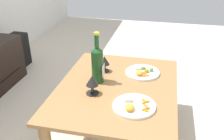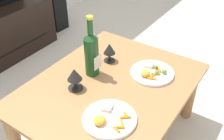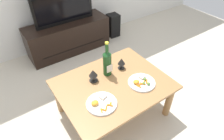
{
  "view_description": "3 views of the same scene",
  "coord_description": "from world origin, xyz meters",
  "views": [
    {
      "loc": [
        -1.52,
        -0.3,
        1.34
      ],
      "look_at": [
        0.02,
        0.04,
        0.54
      ],
      "focal_mm": 40.64,
      "sensor_mm": 36.0,
      "label": 1
    },
    {
      "loc": [
        -0.99,
        -0.68,
        1.4
      ],
      "look_at": [
        0.05,
        0.02,
        0.5
      ],
      "focal_mm": 43.11,
      "sensor_mm": 36.0,
      "label": 2
    },
    {
      "loc": [
        -0.77,
        -1.09,
        1.71
      ],
      "look_at": [
        0.03,
        0.07,
        0.54
      ],
      "focal_mm": 30.61,
      "sensor_mm": 36.0,
      "label": 3
    }
  ],
  "objects": [
    {
      "name": "goblet_left",
      "position": [
        -0.13,
        0.14,
        0.52
      ],
      "size": [
        0.09,
        0.09,
        0.13
      ],
      "color": "black",
      "rests_on": "dining_table"
    },
    {
      "name": "floor_speaker",
      "position": [
        0.97,
        1.39,
        0.19
      ],
      "size": [
        0.19,
        0.19,
        0.39
      ],
      "primitive_type": "cube",
      "rotation": [
        0.0,
        0.0,
        -0.04
      ],
      "color": "black",
      "rests_on": "ground_plane"
    },
    {
      "name": "ground_plane",
      "position": [
        0.0,
        0.0,
        0.0
      ],
      "size": [
        6.4,
        6.4,
        0.0
      ],
      "primitive_type": "plane",
      "color": "beige"
    },
    {
      "name": "goblet_right",
      "position": [
        0.2,
        0.14,
        0.52
      ],
      "size": [
        0.08,
        0.08,
        0.13
      ],
      "color": "black",
      "rests_on": "dining_table"
    },
    {
      "name": "wine_bottle",
      "position": [
        0.03,
        0.15,
        0.58
      ],
      "size": [
        0.08,
        0.09,
        0.37
      ],
      "color": "#19471E",
      "rests_on": "dining_table"
    },
    {
      "name": "dinner_plate_left",
      "position": [
        -0.23,
        -0.15,
        0.44
      ],
      "size": [
        0.27,
        0.27,
        0.05
      ],
      "color": "white",
      "rests_on": "dining_table"
    },
    {
      "name": "dining_table",
      "position": [
        0.0,
        0.0,
        0.36
      ],
      "size": [
        1.05,
        0.83,
        0.43
      ],
      "color": "#9E7042",
      "rests_on": "ground_plane"
    },
    {
      "name": "dinner_plate_right",
      "position": [
        0.23,
        -0.15,
        0.44
      ],
      "size": [
        0.26,
        0.26,
        0.05
      ],
      "color": "white",
      "rests_on": "dining_table"
    }
  ]
}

